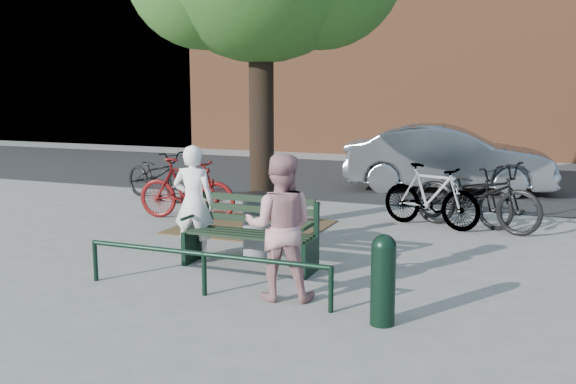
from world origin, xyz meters
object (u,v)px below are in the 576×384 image
at_px(park_bench, 252,231).
at_px(litter_bin, 257,224).
at_px(person_left, 194,202).
at_px(parked_car, 448,159).
at_px(person_right, 280,227).
at_px(bollard, 383,277).
at_px(bicycle_c, 476,195).

bearing_deg(park_bench, litter_bin, 107.89).
bearing_deg(person_left, park_bench, 165.85).
distance_m(person_left, parked_car, 7.46).
xyz_separation_m(person_left, person_right, (1.73, -1.12, 0.03)).
height_order(bollard, bicycle_c, bicycle_c).
bearing_deg(person_right, bollard, 148.36).
bearing_deg(bicycle_c, park_bench, 161.44).
distance_m(person_left, bollard, 3.34).
bearing_deg(parked_car, bicycle_c, -172.55).
relative_size(person_right, parked_car, 0.36).
height_order(park_bench, litter_bin, park_bench).
bearing_deg(litter_bin, person_right, -57.50).
distance_m(bicycle_c, parked_car, 3.89).
xyz_separation_m(person_right, litter_bin, (-1.00, 1.57, -0.37)).
bearing_deg(person_left, bollard, 143.85).
xyz_separation_m(park_bench, person_left, (-0.90, 0.07, 0.30)).
bearing_deg(bicycle_c, bollard, -167.05).
distance_m(person_left, bicycle_c, 4.74).
bearing_deg(bicycle_c, person_right, 177.27).
bearing_deg(park_bench, person_right, -51.56).
height_order(park_bench, parked_car, parked_car).
height_order(person_left, person_right, person_right).
bearing_deg(parked_car, person_left, 153.94).
xyz_separation_m(bicycle_c, parked_car, (-0.98, 3.76, 0.17)).
relative_size(person_left, bollard, 1.71).
relative_size(park_bench, litter_bin, 1.98).
bearing_deg(park_bench, person_left, 175.49).
height_order(bollard, parked_car, parked_car).
height_order(bollard, litter_bin, bollard).
bearing_deg(park_bench, bicycle_c, 53.51).
bearing_deg(parked_car, bollard, 176.60).
relative_size(person_right, bollard, 1.77).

